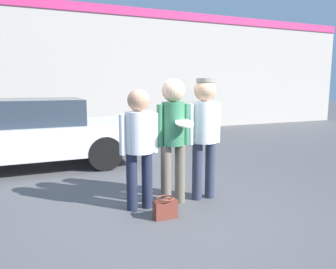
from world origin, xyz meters
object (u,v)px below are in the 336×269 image
(parked_car_near, at_px, (26,133))
(handbag, at_px, (165,208))
(person_left, at_px, (139,139))
(shrub, at_px, (202,115))
(person_right, at_px, (204,127))
(person_middle_with_frisbee, at_px, (173,130))

(parked_car_near, bearing_deg, handbag, -65.60)
(person_left, relative_size, shrub, 1.48)
(person_right, height_order, parked_car_near, person_right)
(person_middle_with_frisbee, bearing_deg, person_left, -179.41)
(person_left, bearing_deg, person_right, 1.09)
(person_middle_with_frisbee, distance_m, person_right, 0.51)
(parked_car_near, bearing_deg, person_left, -65.49)
(shrub, relative_size, handbag, 3.72)
(parked_car_near, xyz_separation_m, shrub, (6.20, 3.71, -0.17))
(handbag, bearing_deg, shrub, 57.90)
(person_middle_with_frisbee, height_order, handbag, person_middle_with_frisbee)
(person_right, relative_size, handbag, 6.00)
(person_right, bearing_deg, handbag, -150.40)
(person_middle_with_frisbee, distance_m, handbag, 1.09)
(person_middle_with_frisbee, relative_size, shrub, 1.60)
(parked_car_near, relative_size, shrub, 4.11)
(person_left, xyz_separation_m, parked_car_near, (-1.43, 3.14, -0.25))
(parked_car_near, distance_m, shrub, 7.23)
(parked_car_near, relative_size, handbag, 15.30)
(person_middle_with_frisbee, height_order, shrub, person_middle_with_frisbee)
(person_middle_with_frisbee, bearing_deg, handbag, -124.71)
(person_middle_with_frisbee, distance_m, shrub, 8.08)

